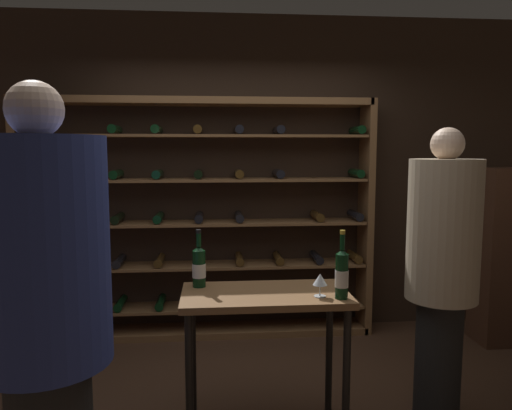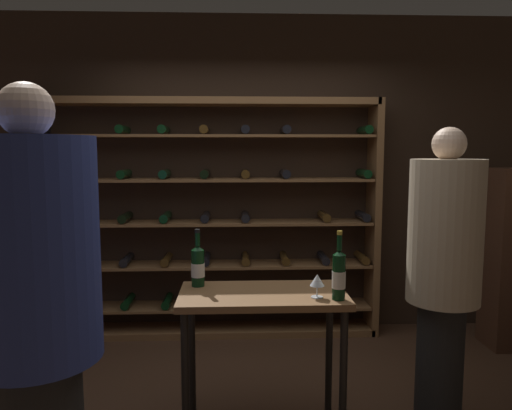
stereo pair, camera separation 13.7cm
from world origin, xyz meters
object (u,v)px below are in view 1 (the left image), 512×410
object	(u,v)px
wine_rack	(198,220)
person_bystander_red_print	(442,263)
display_cabinet	(504,256)
wine_bottle_red_label	(342,274)
person_guest_khaki	(44,306)
wine_glass_stemmed_right	(320,280)
tasting_table	(265,313)
wine_bottle_gold_foil	(199,266)

from	to	relation	value
wine_rack	person_bystander_red_print	bearing A→B (deg)	-45.96
display_cabinet	wine_bottle_red_label	world-z (taller)	display_cabinet
person_guest_khaki	wine_glass_stemmed_right	size ratio (longest dim) A/B	14.66
wine_rack	tasting_table	bearing A→B (deg)	-74.69
person_guest_khaki	person_bystander_red_print	world-z (taller)	person_guest_khaki
wine_rack	wine_bottle_gold_foil	bearing A→B (deg)	-88.07
tasting_table	person_bystander_red_print	world-z (taller)	person_bystander_red_print
person_guest_khaki	wine_glass_stemmed_right	bearing A→B (deg)	160.52
wine_bottle_gold_foil	wine_glass_stemmed_right	size ratio (longest dim) A/B	2.63
person_bystander_red_print	wine_glass_stemmed_right	world-z (taller)	person_bystander_red_print
person_guest_khaki	wine_bottle_red_label	distance (m)	1.53
display_cabinet	wine_bottle_red_label	xyz separation A→B (m)	(-1.81, -1.36, 0.23)
person_guest_khaki	display_cabinet	bearing A→B (deg)	164.24
display_cabinet	wine_bottle_gold_foil	world-z (taller)	display_cabinet
person_bystander_red_print	wine_glass_stemmed_right	size ratio (longest dim) A/B	13.67
wine_rack	wine_glass_stemmed_right	distance (m)	1.86
display_cabinet	wine_bottle_red_label	size ratio (longest dim) A/B	3.98
wine_rack	display_cabinet	xyz separation A→B (m)	(2.66, -0.39, -0.29)
tasting_table	wine_bottle_gold_foil	xyz separation A→B (m)	(-0.39, 0.15, 0.25)
tasting_table	display_cabinet	bearing A→B (deg)	28.54
wine_bottle_gold_foil	person_guest_khaki	bearing A→B (deg)	-121.45
tasting_table	person_guest_khaki	size ratio (longest dim) A/B	0.50
person_guest_khaki	display_cabinet	distance (m)	3.78
tasting_table	person_bystander_red_print	xyz separation A→B (m)	(1.08, 0.03, 0.27)
person_bystander_red_print	wine_bottle_red_label	distance (m)	0.69
tasting_table	person_bystander_red_print	bearing A→B (deg)	1.39
wine_rack	wine_bottle_gold_foil	distance (m)	1.45
person_bystander_red_print	wine_glass_stemmed_right	xyz separation A→B (m)	(-0.78, -0.14, -0.05)
tasting_table	display_cabinet	xyz separation A→B (m)	(2.22, 1.21, 0.03)
person_bystander_red_print	wine_bottle_red_label	world-z (taller)	person_bystander_red_print
tasting_table	wine_bottle_red_label	size ratio (longest dim) A/B	2.52
tasting_table	person_guest_khaki	distance (m)	1.30
wine_glass_stemmed_right	wine_bottle_red_label	bearing A→B (deg)	-20.61
wine_rack	tasting_table	xyz separation A→B (m)	(0.44, -1.59, -0.32)
tasting_table	display_cabinet	world-z (taller)	display_cabinet
person_bystander_red_print	display_cabinet	world-z (taller)	person_bystander_red_print
display_cabinet	wine_bottle_gold_foil	bearing A→B (deg)	-157.91
display_cabinet	person_guest_khaki	bearing A→B (deg)	-147.78
wine_bottle_red_label	person_guest_khaki	bearing A→B (deg)	-154.91
person_guest_khaki	person_bystander_red_print	distance (m)	2.21
person_bystander_red_print	wine_bottle_gold_foil	distance (m)	1.47
display_cabinet	wine_rack	bearing A→B (deg)	171.74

